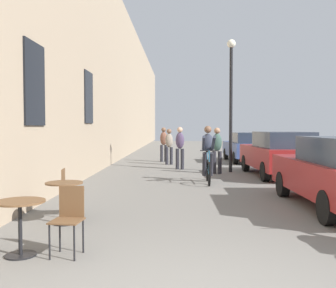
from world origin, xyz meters
TOP-DOWN VIEW (x-y plane):
  - building_facade_left at (-3.45, 14.00)m, footprint 0.54×68.00m
  - cafe_table_near at (-2.29, 1.63)m, footprint 0.64×0.64m
  - cafe_chair_near_toward_street at (-1.67, 1.71)m, footprint 0.42×0.42m
  - cafe_table_mid at (-2.21, 3.32)m, footprint 0.64×0.64m
  - cafe_chair_mid_toward_street at (-2.28, 3.89)m, footprint 0.43×0.43m
  - cyclist_on_bicycle at (0.67, 8.40)m, footprint 0.52×1.76m
  - pedestrian_near at (1.17, 10.65)m, footprint 0.34×0.25m
  - pedestrian_mid at (-0.16, 12.06)m, footprint 0.38×0.30m
  - pedestrian_far at (-0.63, 14.03)m, footprint 0.36×0.27m
  - pedestrian_furthest at (-0.92, 15.47)m, footprint 0.34×0.24m
  - street_lamp at (1.73, 11.19)m, footprint 0.32×0.32m
  - parked_car_second at (3.19, 9.95)m, footprint 1.93×4.33m
  - parked_car_third at (3.07, 15.44)m, footprint 1.81×4.06m

SIDE VIEW (x-z plane):
  - cafe_chair_near_toward_street at x=-1.67m, z-range 0.07..0.96m
  - cafe_chair_mid_toward_street at x=-2.28m, z-range 0.07..0.96m
  - cafe_table_near at x=-2.29m, z-range 0.16..0.88m
  - cafe_table_mid at x=-2.21m, z-range 0.16..0.88m
  - parked_car_third at x=3.07m, z-range 0.03..1.45m
  - parked_car_second at x=3.19m, z-range 0.03..1.55m
  - cyclist_on_bicycle at x=0.67m, z-range -0.06..1.68m
  - pedestrian_far at x=-0.63m, z-range 0.10..1.70m
  - pedestrian_near at x=1.17m, z-range 0.10..1.76m
  - pedestrian_furthest at x=-0.92m, z-range 0.10..1.77m
  - pedestrian_mid at x=-0.16m, z-range 0.11..1.78m
  - street_lamp at x=1.73m, z-range 0.66..5.56m
  - building_facade_left at x=-3.45m, z-range 0.00..8.44m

